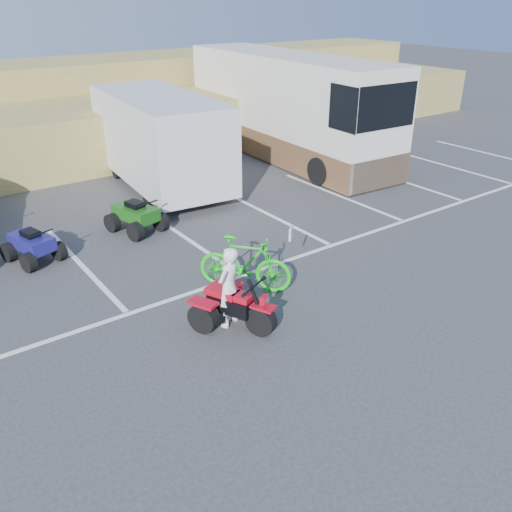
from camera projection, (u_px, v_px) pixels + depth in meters
ground at (314, 324)px, 10.25m from camera, size 100.00×100.00×0.00m
parking_stripes at (233, 241)px, 13.66m from camera, size 28.00×5.16×0.01m
grass_embankment at (49, 114)px, 20.88m from camera, size 40.00×8.50×3.10m
red_trike_atv at (236, 326)px, 10.20m from camera, size 1.68×1.87×1.00m
rider at (229, 287)px, 9.92m from camera, size 0.68×0.58×1.58m
green_dirt_bike at (245, 263)px, 11.21m from camera, size 1.70×1.91×1.20m
cargo_trailer at (160, 138)px, 16.92m from camera, size 3.02×6.33×2.86m
rv_motorhome at (287, 114)px, 20.22m from camera, size 3.09×10.19×3.62m
quad_atv_blue at (35, 260)px, 12.69m from camera, size 1.27×1.50×0.84m
quad_atv_green at (138, 231)px, 14.25m from camera, size 1.37×1.62×0.92m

